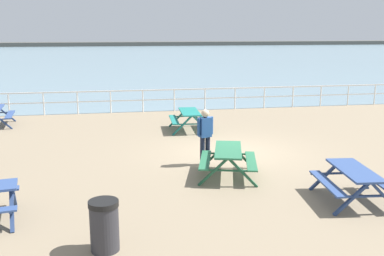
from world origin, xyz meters
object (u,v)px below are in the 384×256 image
picnic_table_near_right (190,116)px  visitor (205,134)px  picnic_table_far_right (228,156)px  picnic_table_far_left (354,177)px  litter_bin (104,225)px

picnic_table_near_right → visitor: visitor is taller
picnic_table_near_right → picnic_table_far_right: 5.74m
picnic_table_far_right → picnic_table_far_left: bearing=-118.0°
picnic_table_near_right → visitor: 4.61m
picnic_table_near_right → picnic_table_far_right: bearing=-176.6°
picnic_table_near_right → litter_bin: 9.90m
picnic_table_near_right → picnic_table_far_left: size_ratio=0.96×
visitor → picnic_table_far_left: bearing=-160.3°
visitor → litter_bin: (-2.85, -4.78, -0.47)m
picnic_table_far_left → picnic_table_near_right: bearing=23.3°
picnic_table_near_right → picnic_table_far_left: same height
picnic_table_near_right → picnic_table_far_right: same height
picnic_table_near_right → litter_bin: bearing=164.0°
visitor → litter_bin: bearing=129.3°
picnic_table_near_right → picnic_table_far_left: (2.48, -7.98, 0.00)m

